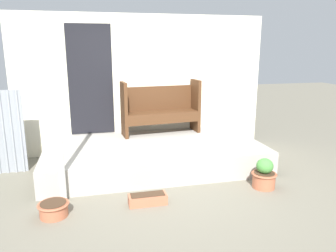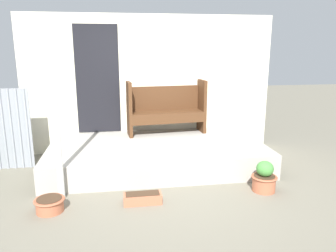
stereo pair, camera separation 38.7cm
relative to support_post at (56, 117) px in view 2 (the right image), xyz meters
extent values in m
plane|color=#706B5B|center=(1.48, 0.12, -1.13)|extent=(24.00, 24.00, 0.00)
cube|color=#A8A399|center=(1.43, 1.06, -0.94)|extent=(3.59, 1.89, 0.40)
cube|color=beige|center=(1.43, 2.04, 0.17)|extent=(4.79, 0.06, 2.60)
cube|color=black|center=(0.44, 2.00, 0.27)|extent=(0.80, 0.02, 2.00)
cylinder|color=#979CA5|center=(-1.08, 1.30, -0.46)|extent=(0.04, 0.04, 1.35)
cylinder|color=#979CA5|center=(-0.96, 1.30, -0.46)|extent=(0.04, 0.04, 1.35)
cylinder|color=#979CA5|center=(-0.83, 1.30, -0.46)|extent=(0.04, 0.04, 1.35)
cylinder|color=#979CA5|center=(-0.71, 1.30, -0.46)|extent=(0.04, 0.04, 1.35)
cylinder|color=white|center=(0.00, 0.00, 0.00)|extent=(0.08, 0.08, 2.27)
cube|color=#4C2D19|center=(1.00, 1.64, -0.24)|extent=(0.10, 0.40, 1.00)
cube|color=#4C2D19|center=(2.39, 1.77, -0.24)|extent=(0.10, 0.40, 1.00)
cube|color=#4C2D19|center=(1.69, 1.71, -0.33)|extent=(1.37, 0.52, 0.04)
cube|color=#4C2D19|center=(1.71, 1.52, -0.43)|extent=(1.34, 0.15, 0.15)
cube|color=#4C2D19|center=(1.68, 1.88, -0.08)|extent=(1.34, 0.16, 0.46)
cylinder|color=#B26042|center=(-0.09, -0.35, -1.05)|extent=(0.33, 0.33, 0.17)
torus|color=#B26042|center=(-0.09, -0.35, -0.98)|extent=(0.38, 0.38, 0.02)
cylinder|color=#422D1E|center=(-0.09, -0.35, -0.96)|extent=(0.31, 0.31, 0.01)
cylinder|color=#B26042|center=(2.81, -0.19, -1.02)|extent=(0.32, 0.32, 0.22)
torus|color=#B26042|center=(2.81, -0.19, -0.92)|extent=(0.37, 0.37, 0.02)
cylinder|color=#422D1E|center=(2.81, -0.19, -0.91)|extent=(0.30, 0.30, 0.01)
ellipsoid|color=#478C3D|center=(2.81, -0.19, -0.80)|extent=(0.24, 0.24, 0.22)
cube|color=#B76647|center=(1.07, -0.31, -1.07)|extent=(0.50, 0.20, 0.13)
cube|color=#422D1E|center=(1.07, -0.31, -1.00)|extent=(0.44, 0.17, 0.01)
camera|label=1|loc=(0.41, -4.19, 0.87)|focal=35.00mm
camera|label=2|loc=(0.79, -4.26, 0.87)|focal=35.00mm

